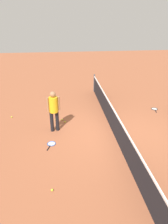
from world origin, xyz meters
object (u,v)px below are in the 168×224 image
object	(u,v)px
player_near_side	(54,108)
tennis_racket_far_player	(155,109)
tennis_racket_near_player	(51,144)
tennis_ball_stray_right	(52,190)
tennis_ball_stray_left	(56,119)
tennis_ball_baseline	(62,120)
tennis_ball_midcourt	(65,122)
tennis_ball_by_net	(12,117)

from	to	relation	value
player_near_side	tennis_racket_far_player	xyz separation A→B (m)	(-1.51, 4.95, -1.00)
tennis_racket_near_player	tennis_ball_stray_right	size ratio (longest dim) A/B	9.19
player_near_side	tennis_racket_far_player	world-z (taller)	player_near_side
tennis_ball_stray_left	tennis_ball_baseline	bearing A→B (deg)	79.86
tennis_racket_far_player	tennis_ball_baseline	world-z (taller)	tennis_ball_baseline
tennis_racket_near_player	tennis_ball_midcourt	xyz separation A→B (m)	(-1.63, 0.55, 0.02)
tennis_racket_near_player	tennis_ball_by_net	bearing A→B (deg)	-141.39
tennis_racket_far_player	tennis_ball_baseline	bearing A→B (deg)	-82.08
player_near_side	tennis_ball_stray_right	world-z (taller)	player_near_side
tennis_racket_near_player	tennis_ball_stray_left	world-z (taller)	tennis_ball_stray_left
tennis_ball_by_net	tennis_ball_stray_right	bearing A→B (deg)	23.51
tennis_ball_by_net	tennis_ball_midcourt	world-z (taller)	same
player_near_side	tennis_ball_by_net	distance (m)	2.64
tennis_ball_by_net	tennis_ball_midcourt	distance (m)	2.55
tennis_racket_near_player	tennis_ball_baseline	world-z (taller)	tennis_ball_baseline
tennis_racket_near_player	tennis_ball_stray_right	world-z (taller)	tennis_ball_stray_right
tennis_ball_by_net	player_near_side	bearing A→B (deg)	55.71
tennis_racket_near_player	tennis_ball_stray_left	bearing A→B (deg)	175.78
tennis_ball_by_net	tennis_ball_stray_right	xyz separation A→B (m)	(4.58, 1.99, 0.00)
tennis_racket_far_player	tennis_ball_stray_left	distance (m)	4.98
player_near_side	tennis_racket_near_player	world-z (taller)	player_near_side
tennis_racket_near_player	tennis_ball_stray_left	distance (m)	1.90
tennis_ball_by_net	tennis_ball_stray_right	world-z (taller)	same
tennis_ball_stray_left	player_near_side	bearing A→B (deg)	-0.48
tennis_racket_near_player	tennis_ball_stray_right	bearing A→B (deg)	2.54
tennis_ball_midcourt	tennis_ball_stray_right	size ratio (longest dim) A/B	1.00
player_near_side	tennis_racket_far_player	size ratio (longest dim) A/B	2.81
player_near_side	tennis_ball_baseline	distance (m)	1.33
tennis_ball_stray_right	tennis_ball_midcourt	bearing A→B (deg)	173.25
tennis_racket_near_player	tennis_racket_far_player	bearing A→B (deg)	116.13
tennis_ball_baseline	tennis_ball_stray_right	world-z (taller)	same
player_near_side	tennis_ball_midcourt	distance (m)	1.24
player_near_side	tennis_racket_near_player	size ratio (longest dim) A/B	2.80
tennis_ball_by_net	tennis_ball_baseline	bearing A→B (deg)	77.27
tennis_ball_by_net	tennis_ball_baseline	size ratio (longest dim) A/B	1.00
tennis_ball_by_net	tennis_ball_stray_right	size ratio (longest dim) A/B	1.00
tennis_ball_by_net	tennis_ball_baseline	distance (m)	2.38
tennis_racket_far_player	tennis_ball_midcourt	size ratio (longest dim) A/B	9.15
tennis_ball_by_net	tennis_ball_baseline	xyz separation A→B (m)	(0.52, 2.32, 0.00)
tennis_ball_stray_left	tennis_ball_stray_right	xyz separation A→B (m)	(4.10, -0.04, 0.00)
player_near_side	tennis_racket_far_player	distance (m)	5.27
tennis_ball_baseline	tennis_ball_by_net	bearing A→B (deg)	-102.73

